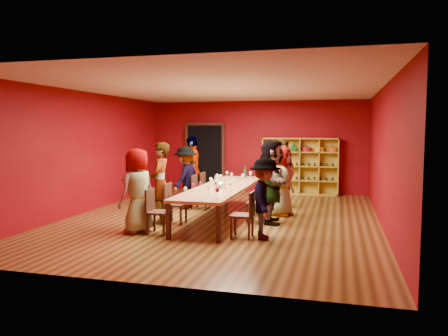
% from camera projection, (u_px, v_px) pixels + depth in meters
% --- Properties ---
extents(room_shell, '(7.10, 9.10, 3.04)m').
position_uv_depth(room_shell, '(223.00, 154.00, 10.07)').
color(room_shell, '#4E3214').
rests_on(room_shell, ground).
extents(tasting_table, '(1.10, 4.50, 0.75)m').
position_uv_depth(tasting_table, '(223.00, 188.00, 10.14)').
color(tasting_table, tan).
rests_on(tasting_table, ground).
extents(doorway, '(1.40, 0.17, 2.30)m').
position_uv_depth(doorway, '(205.00, 157.00, 14.83)').
color(doorway, black).
rests_on(doorway, ground).
extents(shelving_unit, '(2.40, 0.40, 1.80)m').
position_uv_depth(shelving_unit, '(300.00, 163.00, 13.92)').
color(shelving_unit, gold).
rests_on(shelving_unit, ground).
extents(chair_person_left_0, '(0.42, 0.42, 0.89)m').
position_uv_depth(chair_person_left_0, '(155.00, 209.00, 8.64)').
color(chair_person_left_0, black).
rests_on(chair_person_left_0, ground).
extents(person_left_0, '(0.72, 0.93, 1.69)m').
position_uv_depth(person_left_0, '(138.00, 191.00, 8.70)').
color(person_left_0, '#5F93C4').
rests_on(person_left_0, ground).
extents(chair_person_left_1, '(0.42, 0.42, 0.89)m').
position_uv_depth(chair_person_left_1, '(173.00, 201.00, 9.54)').
color(chair_person_left_1, black).
rests_on(chair_person_left_1, ground).
extents(person_left_1, '(0.57, 0.71, 1.79)m').
position_uv_depth(person_left_1, '(160.00, 183.00, 9.58)').
color(person_left_1, beige).
rests_on(person_left_1, ground).
extents(chair_person_left_3, '(0.42, 0.42, 0.89)m').
position_uv_depth(chair_person_left_3, '(198.00, 190.00, 11.30)').
color(chair_person_left_3, black).
rests_on(chair_person_left_3, ground).
extents(person_left_3, '(0.56, 1.10, 1.63)m').
position_uv_depth(person_left_3, '(186.00, 178.00, 11.36)').
color(person_left_3, pink).
rests_on(person_left_3, ground).
extents(chair_person_left_4, '(0.42, 0.42, 0.89)m').
position_uv_depth(chair_person_left_4, '(207.00, 187.00, 11.99)').
color(chair_person_left_4, black).
rests_on(chair_person_left_4, ground).
extents(person_left_4, '(0.85, 1.20, 1.88)m').
position_uv_depth(person_left_4, '(192.00, 170.00, 12.05)').
color(person_left_4, '#D58F95').
rests_on(person_left_4, ground).
extents(chair_person_right_0, '(0.42, 0.42, 0.89)m').
position_uv_depth(chair_person_right_0, '(246.00, 212.00, 8.28)').
color(chair_person_right_0, black).
rests_on(chair_person_right_0, ground).
extents(person_right_0, '(0.54, 1.04, 1.54)m').
position_uv_depth(person_right_0, '(265.00, 199.00, 8.17)').
color(person_right_0, silver).
rests_on(person_right_0, ground).
extents(chair_person_right_2, '(0.42, 0.42, 0.89)m').
position_uv_depth(chair_person_right_2, '(260.00, 200.00, 9.69)').
color(chair_person_right_2, black).
rests_on(chair_person_right_2, ground).
extents(person_right_2, '(0.80, 1.78, 1.85)m').
position_uv_depth(person_right_2, '(272.00, 181.00, 9.58)').
color(person_right_2, '#161B3D').
rests_on(person_right_2, ground).
extents(chair_person_right_3, '(0.42, 0.42, 0.89)m').
position_uv_depth(chair_person_right_3, '(266.00, 194.00, 10.56)').
color(chair_person_right_3, black).
rests_on(chair_person_right_3, ground).
extents(person_right_3, '(0.67, 0.90, 1.64)m').
position_uv_depth(person_right_3, '(283.00, 182.00, 10.44)').
color(person_right_3, '#121932').
rests_on(person_right_3, ground).
extents(chair_person_right_4, '(0.42, 0.42, 0.89)m').
position_uv_depth(chair_person_right_4, '(272.00, 189.00, 11.54)').
color(chair_person_right_4, black).
rests_on(chair_person_right_4, ground).
extents(person_right_4, '(0.71, 0.80, 1.82)m').
position_uv_depth(person_right_4, '(285.00, 174.00, 11.42)').
color(person_right_4, '#5A7FB9').
rests_on(person_right_4, ground).
extents(wine_glass_0, '(0.07, 0.07, 0.18)m').
position_uv_depth(wine_glass_0, '(193.00, 186.00, 9.18)').
color(wine_glass_0, silver).
rests_on(wine_glass_0, tasting_table).
extents(wine_glass_1, '(0.08, 0.08, 0.19)m').
position_uv_depth(wine_glass_1, '(200.00, 184.00, 9.41)').
color(wine_glass_1, silver).
rests_on(wine_glass_1, tasting_table).
extents(wine_glass_2, '(0.08, 0.08, 0.20)m').
position_uv_depth(wine_glass_2, '(234.00, 181.00, 9.95)').
color(wine_glass_2, silver).
rests_on(wine_glass_2, tasting_table).
extents(wine_glass_3, '(0.07, 0.07, 0.19)m').
position_uv_depth(wine_glass_3, '(221.00, 176.00, 11.00)').
color(wine_glass_3, silver).
rests_on(wine_glass_3, tasting_table).
extents(wine_glass_4, '(0.09, 0.09, 0.21)m').
position_uv_depth(wine_glass_4, '(223.00, 185.00, 9.08)').
color(wine_glass_4, silver).
rests_on(wine_glass_4, tasting_table).
extents(wine_glass_5, '(0.07, 0.07, 0.18)m').
position_uv_depth(wine_glass_5, '(227.00, 173.00, 11.90)').
color(wine_glass_5, silver).
rests_on(wine_glass_5, tasting_table).
extents(wine_glass_6, '(0.08, 0.08, 0.21)m').
position_uv_depth(wine_glass_6, '(218.00, 182.00, 9.70)').
color(wine_glass_6, silver).
rests_on(wine_glass_6, tasting_table).
extents(wine_glass_7, '(0.08, 0.08, 0.21)m').
position_uv_depth(wine_glass_7, '(243.00, 176.00, 10.91)').
color(wine_glass_7, silver).
rests_on(wine_glass_7, tasting_table).
extents(wine_glass_8, '(0.07, 0.07, 0.18)m').
position_uv_depth(wine_glass_8, '(232.00, 175.00, 11.45)').
color(wine_glass_8, silver).
rests_on(wine_glass_8, tasting_table).
extents(wine_glass_9, '(0.07, 0.07, 0.18)m').
position_uv_depth(wine_glass_9, '(220.00, 176.00, 11.09)').
color(wine_glass_9, silver).
rests_on(wine_glass_9, tasting_table).
extents(wine_glass_10, '(0.08, 0.08, 0.20)m').
position_uv_depth(wine_glass_10, '(230.00, 184.00, 9.29)').
color(wine_glass_10, silver).
rests_on(wine_glass_10, tasting_table).
extents(wine_glass_11, '(0.08, 0.08, 0.19)m').
position_uv_depth(wine_glass_11, '(211.00, 180.00, 10.25)').
color(wine_glass_11, silver).
rests_on(wine_glass_11, tasting_table).
extents(wine_glass_12, '(0.07, 0.07, 0.19)m').
position_uv_depth(wine_glass_12, '(211.00, 180.00, 10.16)').
color(wine_glass_12, silver).
rests_on(wine_glass_12, tasting_table).
extents(wine_glass_13, '(0.09, 0.09, 0.21)m').
position_uv_depth(wine_glass_13, '(217.00, 191.00, 8.28)').
color(wine_glass_13, silver).
rests_on(wine_glass_13, tasting_table).
extents(wine_glass_14, '(0.08, 0.08, 0.19)m').
position_uv_depth(wine_glass_14, '(208.00, 188.00, 8.83)').
color(wine_glass_14, silver).
rests_on(wine_glass_14, tasting_table).
extents(wine_glass_15, '(0.08, 0.08, 0.20)m').
position_uv_depth(wine_glass_15, '(250.00, 173.00, 11.77)').
color(wine_glass_15, silver).
rests_on(wine_glass_15, tasting_table).
extents(wine_glass_16, '(0.08, 0.08, 0.19)m').
position_uv_depth(wine_glass_16, '(185.00, 189.00, 8.61)').
color(wine_glass_16, silver).
rests_on(wine_glass_16, tasting_table).
extents(wine_glass_17, '(0.08, 0.08, 0.19)m').
position_uv_depth(wine_glass_17, '(251.00, 173.00, 11.69)').
color(wine_glass_17, silver).
rests_on(wine_glass_17, tasting_table).
extents(spittoon_bowl, '(0.28, 0.28, 0.15)m').
position_uv_depth(spittoon_bowl, '(220.00, 184.00, 9.97)').
color(spittoon_bowl, '#ACAEB3').
rests_on(spittoon_bowl, tasting_table).
extents(carafe_a, '(0.11, 0.11, 0.27)m').
position_uv_depth(carafe_a, '(217.00, 180.00, 10.25)').
color(carafe_a, silver).
rests_on(carafe_a, tasting_table).
extents(carafe_b, '(0.12, 0.12, 0.25)m').
position_uv_depth(carafe_b, '(224.00, 184.00, 9.67)').
color(carafe_b, silver).
rests_on(carafe_b, tasting_table).
extents(wine_bottle, '(0.10, 0.10, 0.32)m').
position_uv_depth(wine_bottle, '(245.00, 173.00, 11.94)').
color(wine_bottle, '#153B1B').
rests_on(wine_bottle, tasting_table).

